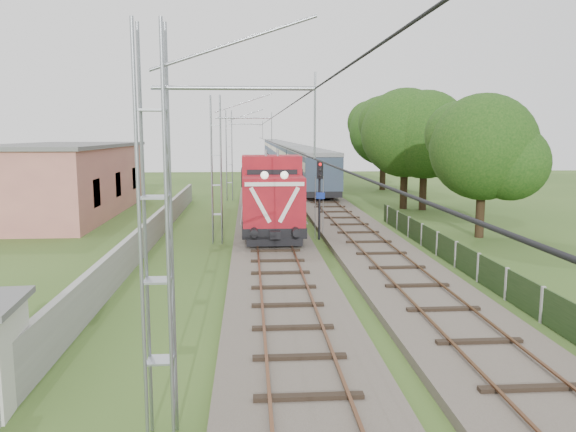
{
  "coord_description": "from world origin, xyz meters",
  "views": [
    {
      "loc": [
        -1.23,
        -18.55,
        5.98
      ],
      "look_at": [
        0.54,
        7.0,
        2.2
      ],
      "focal_mm": 35.0,
      "sensor_mm": 36.0,
      "label": 1
    }
  ],
  "objects": [
    {
      "name": "ground",
      "position": [
        0.0,
        0.0,
        0.0
      ],
      "size": [
        140.0,
        140.0,
        0.0
      ],
      "primitive_type": "plane",
      "color": "#324C1C",
      "rests_on": "ground"
    },
    {
      "name": "track_main",
      "position": [
        0.0,
        7.0,
        0.18
      ],
      "size": [
        4.2,
        70.0,
        0.45
      ],
      "color": "#6B6054",
      "rests_on": "ground"
    },
    {
      "name": "track_side",
      "position": [
        5.0,
        20.0,
        0.18
      ],
      "size": [
        4.2,
        80.0,
        0.45
      ],
      "color": "#6B6054",
      "rests_on": "ground"
    },
    {
      "name": "catenary",
      "position": [
        -2.95,
        12.0,
        4.05
      ],
      "size": [
        3.31,
        70.0,
        8.0
      ],
      "color": "gray",
      "rests_on": "ground"
    },
    {
      "name": "boundary_wall",
      "position": [
        -6.5,
        12.0,
        0.75
      ],
      "size": [
        0.25,
        40.0,
        1.5
      ],
      "primitive_type": "cube",
      "color": "#9E9E99",
      "rests_on": "ground"
    },
    {
      "name": "station_building",
      "position": [
        -15.0,
        24.0,
        2.63
      ],
      "size": [
        8.4,
        20.4,
        5.22
      ],
      "color": "tan",
      "rests_on": "ground"
    },
    {
      "name": "fence",
      "position": [
        8.0,
        3.0,
        0.6
      ],
      "size": [
        0.12,
        32.0,
        1.2
      ],
      "color": "black",
      "rests_on": "ground"
    },
    {
      "name": "locomotive",
      "position": [
        0.0,
        17.79,
        2.38
      ],
      "size": [
        3.24,
        18.48,
        4.69
      ],
      "color": "black",
      "rests_on": "ground"
    },
    {
      "name": "coach_rake",
      "position": [
        5.0,
        87.69,
        2.64
      ],
      "size": [
        3.22,
        120.32,
        3.72
      ],
      "color": "black",
      "rests_on": "ground"
    },
    {
      "name": "signal_post",
      "position": [
        2.7,
        12.52,
        3.1
      ],
      "size": [
        0.47,
        0.39,
        4.51
      ],
      "color": "black",
      "rests_on": "ground"
    },
    {
      "name": "tree_a",
      "position": [
        12.14,
        12.64,
        5.14
      ],
      "size": [
        6.36,
        6.06,
        8.25
      ],
      "color": "#352315",
      "rests_on": "ground"
    },
    {
      "name": "tree_b",
      "position": [
        12.48,
        24.47,
        5.81
      ],
      "size": [
        7.18,
        6.84,
        9.31
      ],
      "color": "#352315",
      "rests_on": "ground"
    },
    {
      "name": "tree_c",
      "position": [
        11.17,
        25.29,
        5.94
      ],
      "size": [
        7.35,
        7.0,
        9.52
      ],
      "color": "#352315",
      "rests_on": "ground"
    },
    {
      "name": "tree_d",
      "position": [
        13.09,
        40.46,
        6.2
      ],
      "size": [
        7.67,
        7.3,
        9.94
      ],
      "color": "#352315",
      "rests_on": "ground"
    }
  ]
}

